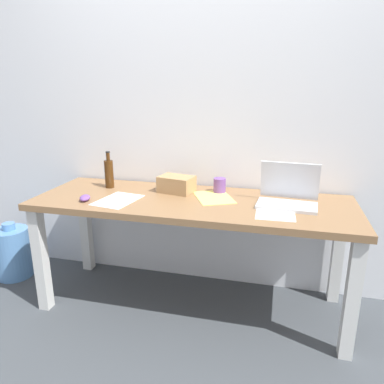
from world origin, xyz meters
The scene contains 12 objects.
ground_plane centered at (0.00, 0.00, 0.00)m, with size 8.00×8.00×0.00m, color #42474C.
back_wall centered at (0.00, 0.40, 1.30)m, with size 5.20×0.08×2.60m, color white.
desk centered at (0.00, 0.00, 0.64)m, with size 1.96×0.67×0.73m.
laptop_right centered at (0.57, 0.04, 0.79)m, with size 0.36×0.25×0.25m.
beer_bottle centered at (-0.62, 0.13, 0.83)m, with size 0.06×0.06×0.25m.
computer_mouse centered at (-0.63, -0.17, 0.75)m, with size 0.06×0.10×0.03m, color #724799.
cardboard_box centered at (-0.14, 0.14, 0.78)m, with size 0.22×0.15×0.11m, color tan.
coffee_mug centered at (0.14, 0.20, 0.78)m, with size 0.08×0.08×0.10m, color #724799.
paper_sheet_near_back centered at (0.12, 0.08, 0.73)m, with size 0.21×0.30×0.00m, color #F4E06B.
paper_sheet_front_left centered at (-0.44, -0.12, 0.73)m, with size 0.21×0.30×0.00m, color white.
paper_sheet_front_right centered at (0.50, -0.10, 0.73)m, with size 0.21×0.30×0.00m, color white.
water_cooler_jug centered at (-1.41, 0.03, 0.19)m, with size 0.26×0.26×0.43m.
Camera 1 is at (0.51, -2.05, 1.41)m, focal length 33.78 mm.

